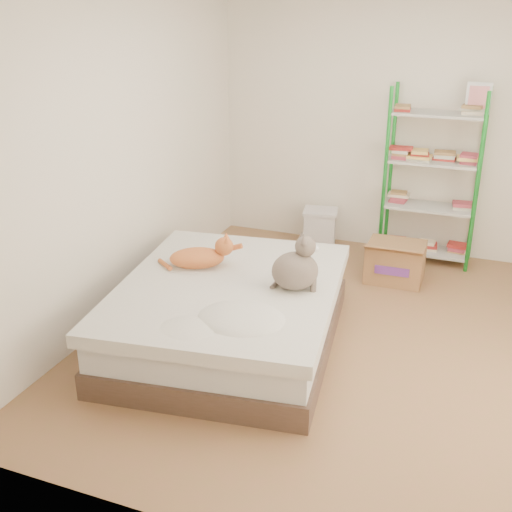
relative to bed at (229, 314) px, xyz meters
The scene contains 7 objects.
room 1.40m from the bed, 22.34° to the left, with size 3.81×4.21×2.61m.
bed is the anchor object (origin of this frame).
orange_cat 0.53m from the bed, 151.96° to the left, with size 0.50×0.27×0.20m, color #C47F3F, non-canonical shape.
grey_cat 0.67m from the bed, 10.39° to the left, with size 0.30×0.36×0.41m, color gray, non-canonical shape.
shelf_unit 2.58m from the bed, 62.50° to the left, with size 0.88×0.36×1.74m.
cardboard_box 1.89m from the bed, 59.14° to the left, with size 0.52×0.50×0.42m.
white_bin 2.20m from the bed, 87.91° to the left, with size 0.40×0.36×0.40m.
Camera 1 is at (0.88, -4.28, 2.50)m, focal length 45.00 mm.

